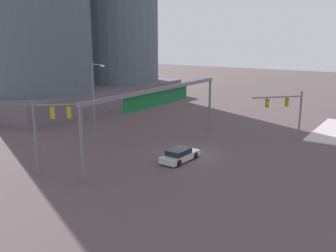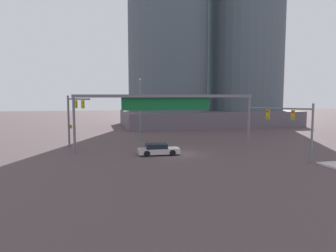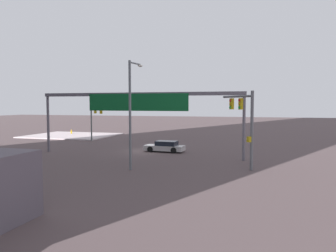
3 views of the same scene
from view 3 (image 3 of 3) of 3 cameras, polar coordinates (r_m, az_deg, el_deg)
name	(u,v)px [view 3 (image 3 of 3)]	position (r m, az deg, el deg)	size (l,w,h in m)	color
ground_plane	(149,151)	(37.62, -3.30, -4.31)	(210.08, 210.08, 0.00)	#4F4042
sidewalk_corner	(72,135)	(57.80, -16.01, -1.55)	(13.60, 11.35, 0.15)	#C2B0B3
traffic_signal_near_corner	(95,114)	(47.16, -12.30, 2.00)	(4.42, 4.09, 5.59)	slate
traffic_signal_opposite_side	(245,118)	(27.98, 12.96, 1.37)	(2.81, 3.48, 6.33)	#5B5D63
streetlamp_curved_arm	(131,108)	(26.93, -6.27, 3.08)	(0.52, 2.09, 8.71)	slate
overhead_sign_gantry	(137,103)	(34.03, -5.27, 4.00)	(21.58, 0.43, 6.44)	slate
sedan_car_approaching	(165,147)	(37.06, -0.51, -3.53)	(4.46, 2.00, 1.21)	#B7B3B2
fire_hydrant_on_curb	(71,132)	(60.25, -16.11, -0.95)	(0.33, 0.22, 0.71)	gold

